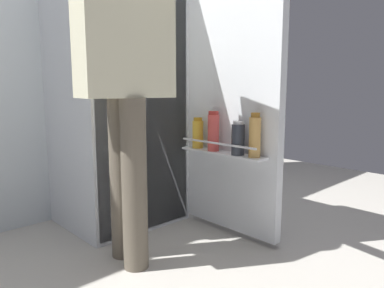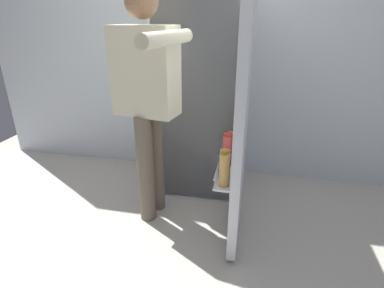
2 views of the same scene
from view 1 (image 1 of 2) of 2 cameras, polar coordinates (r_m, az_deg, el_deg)
The scene contains 4 objects.
ground_plane at distance 2.08m, azimuth -2.78°, elevation -15.62°, with size 5.21×5.21×0.00m, color #B7B2A8.
kitchen_wall at distance 2.67m, azimuth -16.26°, elevation 16.69°, with size 4.40×0.10×2.49m, color silver.
refrigerator at distance 2.31m, azimuth -10.35°, elevation 7.59°, with size 0.74×1.27×1.63m.
person at distance 1.74m, azimuth -10.32°, elevation 12.65°, with size 0.55×0.78×1.64m.
Camera 1 is at (-1.23, -1.44, 0.86)m, focal length 33.72 mm.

